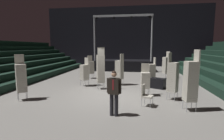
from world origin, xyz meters
TOP-DOWN VIEW (x-y plane):
  - ground_plane at (0.00, 0.00)m, footprint 22.00×30.00m
  - arena_end_wall at (0.00, 15.00)m, footprint 22.00×0.30m
  - stage_riser at (0.00, 10.53)m, footprint 6.45×3.04m
  - man_with_tie at (0.75, -2.54)m, footprint 0.57×0.30m
  - chair_stack_front_left at (2.02, 0.38)m, footprint 0.47×0.47m
  - chair_stack_front_right at (-0.63, 1.47)m, footprint 0.58×0.58m
  - chair_stack_mid_left at (-1.87, 2.15)m, footprint 0.62×0.62m
  - chair_stack_mid_right at (-3.96, -1.26)m, footprint 0.62×0.62m
  - chair_stack_mid_centre at (-2.22, 4.92)m, footprint 0.62×0.62m
  - chair_stack_rear_left at (3.93, 5.87)m, footprint 0.60×0.60m
  - chair_stack_rear_right at (3.30, -0.13)m, footprint 0.60×0.60m
  - chair_stack_rear_centre at (2.57, 3.26)m, footprint 0.52×0.52m
  - chair_stack_aisle_left at (3.71, -1.55)m, footprint 0.51×0.51m
  - chair_stack_aisle_right at (0.39, 2.79)m, footprint 0.59×0.59m
  - equipment_road_case at (2.87, 2.23)m, footprint 1.08×0.95m
  - loose_chair_near_man at (1.98, -1.26)m, footprint 0.57×0.57m

SIDE VIEW (x-z plane):
  - ground_plane at x=0.00m, z-range -0.10..0.00m
  - equipment_road_case at x=2.87m, z-range 0.00..0.62m
  - loose_chair_near_man at x=1.98m, z-range 0.06..1.01m
  - stage_riser at x=0.00m, z-range -2.28..3.58m
  - chair_stack_front_left at x=2.02m, z-range 0.00..1.71m
  - chair_stack_mid_left at x=-1.87m, z-range 0.00..1.88m
  - chair_stack_mid_centre at x=-2.22m, z-range 0.00..1.88m
  - chair_stack_rear_centre at x=2.57m, z-range 0.00..1.88m
  - man_with_tie at x=0.75m, z-range 0.11..1.83m
  - chair_stack_aisle_right at x=0.39m, z-range 0.00..2.14m
  - chair_stack_mid_right at x=-3.96m, z-range 0.00..2.22m
  - chair_stack_rear_left at x=3.93m, z-range 0.00..2.22m
  - chair_stack_rear_right at x=3.30m, z-range 0.00..2.30m
  - chair_stack_aisle_left at x=3.71m, z-range 0.00..2.47m
  - chair_stack_front_right at x=-0.63m, z-range 0.00..2.56m
  - arena_end_wall at x=0.00m, z-range 0.00..8.00m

